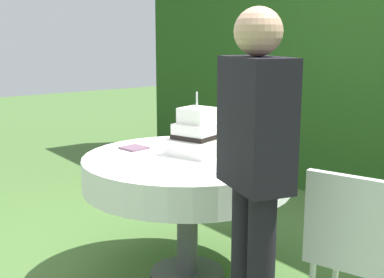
{
  "coord_description": "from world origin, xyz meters",
  "views": [
    {
      "loc": [
        2.39,
        -1.75,
        1.49
      ],
      "look_at": [
        -0.0,
        0.04,
        0.87
      ],
      "focal_mm": 47.38,
      "sensor_mm": 36.0,
      "label": 1
    }
  ],
  "objects": [
    {
      "name": "garden_chair",
      "position": [
        1.09,
        0.15,
        0.54
      ],
      "size": [
        0.5,
        0.5,
        0.89
      ],
      "color": "white",
      "rests_on": "ground_plane"
    },
    {
      "name": "serving_plate_far",
      "position": [
        0.38,
        -0.1,
        0.77
      ],
      "size": [
        0.1,
        0.1,
        0.01
      ],
      "primitive_type": "cylinder",
      "color": "white",
      "rests_on": "cake_table"
    },
    {
      "name": "serving_plate_near",
      "position": [
        -0.24,
        0.42,
        0.77
      ],
      "size": [
        0.12,
        0.12,
        0.01
      ],
      "primitive_type": "cylinder",
      "color": "white",
      "rests_on": "cake_table"
    },
    {
      "name": "wedding_cake",
      "position": [
        -0.01,
        0.08,
        0.88
      ],
      "size": [
        0.36,
        0.36,
        0.38
      ],
      "color": "white",
      "rests_on": "cake_table"
    },
    {
      "name": "standing_person",
      "position": [
        0.89,
        -0.29,
        0.93
      ],
      "size": [
        0.4,
        0.29,
        1.6
      ],
      "color": "black",
      "rests_on": "ground_plane"
    },
    {
      "name": "napkin_stack",
      "position": [
        -0.36,
        -0.16,
        0.77
      ],
      "size": [
        0.17,
        0.17,
        0.01
      ],
      "primitive_type": "cube",
      "rotation": [
        0.0,
        0.0,
        0.17
      ],
      "color": "#6B4C60",
      "rests_on": "cake_table"
    },
    {
      "name": "ground_plane",
      "position": [
        0.0,
        0.0,
        0.0
      ],
      "size": [
        20.0,
        20.0,
        0.0
      ],
      "primitive_type": "plane",
      "color": "#476B33"
    },
    {
      "name": "cake_table",
      "position": [
        0.0,
        0.0,
        0.67
      ],
      "size": [
        1.26,
        1.26,
        0.77
      ],
      "color": "#4C4C51",
      "rests_on": "ground_plane"
    }
  ]
}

